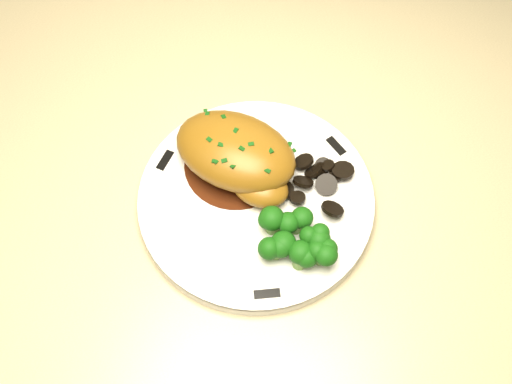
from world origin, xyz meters
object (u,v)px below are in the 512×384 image
(plate, at_px, (256,200))
(broccoli_florets, at_px, (297,239))
(counter, at_px, (99,233))
(chicken_breast, at_px, (238,155))

(plate, xyz_separation_m, broccoli_florets, (0.05, -0.04, 0.03))
(counter, distance_m, broccoli_florets, 0.60)
(plate, distance_m, chicken_breast, 0.05)
(broccoli_florets, bearing_deg, plate, 142.02)
(plate, relative_size, chicken_breast, 1.71)
(counter, relative_size, broccoli_florets, 26.68)
(chicken_breast, relative_size, broccoli_florets, 1.90)
(broccoli_florets, bearing_deg, chicken_breast, 139.37)
(chicken_breast, bearing_deg, broccoli_florets, -31.85)
(chicken_breast, bearing_deg, counter, 178.40)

